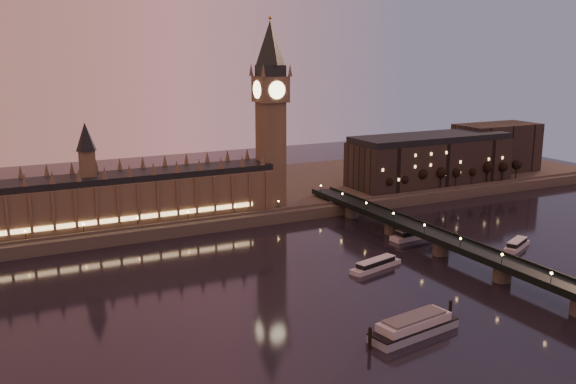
# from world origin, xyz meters

# --- Properties ---
(ground) EXTENTS (700.00, 700.00, 0.00)m
(ground) POSITION_xyz_m (0.00, 0.00, 0.00)
(ground) COLOR black
(ground) RESTS_ON ground
(far_embankment) EXTENTS (560.00, 130.00, 6.00)m
(far_embankment) POSITION_xyz_m (30.00, 165.00, 3.00)
(far_embankment) COLOR #423D35
(far_embankment) RESTS_ON ground
(palace_of_westminster) EXTENTS (180.00, 26.62, 52.00)m
(palace_of_westminster) POSITION_xyz_m (-40.12, 120.99, 21.71)
(palace_of_westminster) COLOR brown
(palace_of_westminster) RESTS_ON ground
(big_ben) EXTENTS (17.68, 17.68, 104.00)m
(big_ben) POSITION_xyz_m (53.99, 120.99, 63.95)
(big_ben) COLOR brown
(big_ben) RESTS_ON ground
(westminster_bridge) EXTENTS (13.20, 260.00, 15.30)m
(westminster_bridge) POSITION_xyz_m (91.61, 0.00, 5.52)
(westminster_bridge) COLOR black
(westminster_bridge) RESTS_ON ground
(city_block) EXTENTS (155.00, 45.00, 34.00)m
(city_block) POSITION_xyz_m (194.94, 130.93, 22.24)
(city_block) COLOR black
(city_block) RESTS_ON ground
(bare_tree_0) EXTENTS (6.03, 6.03, 12.25)m
(bare_tree_0) POSITION_xyz_m (126.52, 109.00, 15.15)
(bare_tree_0) COLOR black
(bare_tree_0) RESTS_ON ground
(bare_tree_1) EXTENTS (6.03, 6.03, 12.25)m
(bare_tree_1) POSITION_xyz_m (139.49, 109.00, 15.15)
(bare_tree_1) COLOR black
(bare_tree_1) RESTS_ON ground
(bare_tree_2) EXTENTS (6.03, 6.03, 12.25)m
(bare_tree_2) POSITION_xyz_m (152.46, 109.00, 15.15)
(bare_tree_2) COLOR black
(bare_tree_2) RESTS_ON ground
(bare_tree_3) EXTENTS (6.03, 6.03, 12.25)m
(bare_tree_3) POSITION_xyz_m (165.42, 109.00, 15.15)
(bare_tree_3) COLOR black
(bare_tree_3) RESTS_ON ground
(bare_tree_4) EXTENTS (6.03, 6.03, 12.25)m
(bare_tree_4) POSITION_xyz_m (178.39, 109.00, 15.15)
(bare_tree_4) COLOR black
(bare_tree_4) RESTS_ON ground
(bare_tree_5) EXTENTS (6.03, 6.03, 12.25)m
(bare_tree_5) POSITION_xyz_m (191.36, 109.00, 15.15)
(bare_tree_5) COLOR black
(bare_tree_5) RESTS_ON ground
(bare_tree_6) EXTENTS (6.03, 6.03, 12.25)m
(bare_tree_6) POSITION_xyz_m (204.33, 109.00, 15.15)
(bare_tree_6) COLOR black
(bare_tree_6) RESTS_ON ground
(bare_tree_7) EXTENTS (6.03, 6.03, 12.25)m
(bare_tree_7) POSITION_xyz_m (217.30, 109.00, 15.15)
(bare_tree_7) COLOR black
(bare_tree_7) RESTS_ON ground
(bare_tree_8) EXTENTS (6.03, 6.03, 12.25)m
(bare_tree_8) POSITION_xyz_m (230.27, 109.00, 15.15)
(bare_tree_8) COLOR black
(bare_tree_8) RESTS_ON ground
(cruise_boat_a) EXTENTS (27.82, 12.64, 4.36)m
(cruise_boat_a) POSITION_xyz_m (54.57, 16.88, 1.92)
(cruise_boat_a) COLOR silver
(cruise_boat_a) RESTS_ON ground
(cruise_boat_b) EXTENTS (28.21, 9.29, 5.12)m
(cruise_boat_b) POSITION_xyz_m (98.32, 46.00, 2.25)
(cruise_boat_b) COLOR silver
(cruise_boat_b) RESTS_ON ground
(cruise_boat_c) EXTENTS (21.36, 14.21, 4.19)m
(cruise_boat_c) POSITION_xyz_m (131.15, 10.60, 1.85)
(cruise_boat_c) COLOR silver
(cruise_boat_c) RESTS_ON ground
(moored_barge) EXTENTS (38.71, 14.47, 7.18)m
(moored_barge) POSITION_xyz_m (28.61, -42.97, 3.03)
(moored_barge) COLOR #899AAE
(moored_barge) RESTS_ON ground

